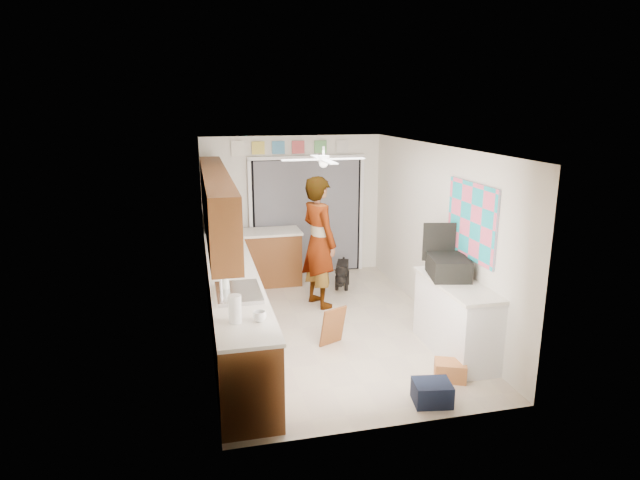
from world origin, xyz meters
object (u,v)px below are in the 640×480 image
microwave (220,221)px  cup (260,316)px  suitcase (448,267)px  man (319,242)px  cardboard_box (450,371)px  dog (342,273)px  navy_crate (432,393)px  paper_towel_roll (235,309)px  soap_bottle (225,281)px

microwave → cup: 4.08m
cup → suitcase: 2.61m
microwave → man: 2.00m
cardboard_box → dog: 3.32m
dog → man: bearing=-109.9°
cardboard_box → dog: size_ratio=0.55×
suitcase → navy_crate: 1.71m
dog → cardboard_box: bearing=-64.1°
cup → dog: cup is taller
dog → suitcase: bearing=-55.0°
paper_towel_roll → cardboard_box: 2.58m
navy_crate → man: size_ratio=0.19×
cup → paper_towel_roll: paper_towel_roll is taller
soap_bottle → cup: (0.28, -0.94, -0.08)m
navy_crate → dog: 3.71m
microwave → cup: (0.16, -4.08, -0.11)m
man → dog: 1.17m
microwave → navy_crate: 4.94m
soap_bottle → man: size_ratio=0.13×
cup → man: (1.23, 2.65, 0.01)m
soap_bottle → navy_crate: bearing=-33.1°
cup → navy_crate: 1.98m
suitcase → man: size_ratio=0.30×
microwave → suitcase: bearing=-126.7°
cup → man: size_ratio=0.07×
dog → cup: bearing=-98.5°
microwave → paper_towel_roll: bearing=-167.0°
soap_bottle → suitcase: same height
soap_bottle → man: bearing=48.5°
cup → dog: bearing=61.6°
microwave → man: size_ratio=0.29×
paper_towel_roll → navy_crate: size_ratio=0.74×
cup → microwave: bearing=92.3°
paper_towel_roll → cardboard_box: bearing=0.2°
microwave → cardboard_box: 4.76m
suitcase → soap_bottle: bearing=-169.0°
paper_towel_roll → navy_crate: (1.98, -0.40, -0.97)m
microwave → cardboard_box: microwave is taller
cardboard_box → navy_crate: bearing=-135.4°
dog → paper_towel_roll: bearing=-101.8°
microwave → paper_towel_roll: microwave is taller
paper_towel_roll → suitcase: size_ratio=0.47×
man → cup: bearing=135.2°
cardboard_box → man: (-0.92, 2.62, 0.90)m
soap_bottle → dog: 3.28m
soap_bottle → paper_towel_roll: (0.04, -0.92, 0.01)m
cup → cardboard_box: (2.15, 0.03, -0.88)m
soap_bottle → navy_crate: (2.01, -1.31, -0.95)m
cardboard_box → dog: dog is taller
paper_towel_roll → suitcase: 2.83m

